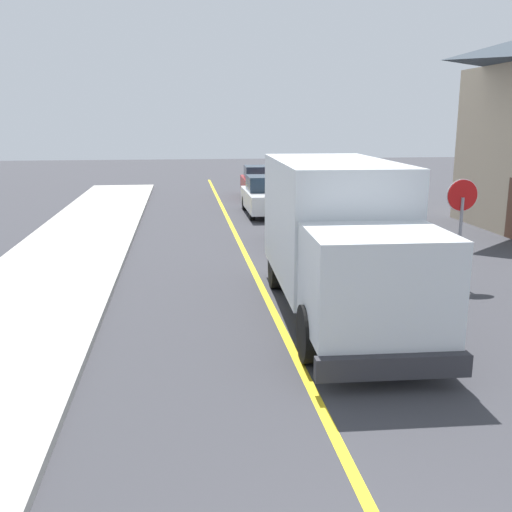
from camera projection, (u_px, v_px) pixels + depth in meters
centre_line_yellow at (269, 302)px, 13.27m from camera, size 0.16×56.00×0.01m
box_truck at (338, 232)px, 12.20m from camera, size 2.66×7.26×3.20m
parked_car_near at (306, 222)px, 18.96m from camera, size 1.80×4.40×1.67m
parked_car_mid at (266, 196)px, 25.43m from camera, size 1.81×4.41×1.67m
parked_car_far at (260, 183)px, 30.93m from camera, size 1.92×4.45×1.67m
stop_sign at (461, 211)px, 14.32m from camera, size 0.80×0.10×2.65m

